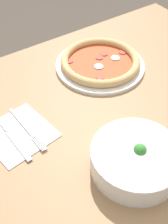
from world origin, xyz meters
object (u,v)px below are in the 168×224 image
(bowl, at_px, (136,158))
(knife, at_px, (10,134))
(fork, at_px, (26,128))
(pizza, at_px, (100,63))

(bowl, distance_m, knife, 0.34)
(bowl, relative_size, fork, 1.16)
(knife, bearing_deg, bowl, 34.91)
(pizza, relative_size, bowl, 1.36)
(pizza, xyz_separation_m, knife, (0.39, 0.11, -0.01))
(pizza, distance_m, knife, 0.40)
(bowl, distance_m, fork, 0.31)
(bowl, xyz_separation_m, fork, (0.16, -0.26, -0.03))
(bowl, bearing_deg, pizza, -114.70)
(fork, distance_m, knife, 0.05)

